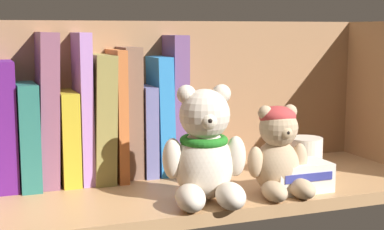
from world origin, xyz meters
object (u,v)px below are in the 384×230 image
(teddy_bear_smaller, at_px, (279,152))
(book_1, at_px, (3,124))
(book_3, at_px, (46,108))
(book_8, at_px, (128,111))
(small_product_box, at_px, (298,176))
(book_7, at_px, (114,113))
(book_11, at_px, (174,104))
(book_9, at_px, (144,129))
(book_2, at_px, (26,133))
(pillar_candle, at_px, (307,157))
(teddy_bear_larger, at_px, (205,152))
(book_4, at_px, (66,136))
(book_6, at_px, (98,116))
(book_5, at_px, (81,107))
(book_10, at_px, (158,115))

(teddy_bear_smaller, bearing_deg, book_1, 152.56)
(book_3, bearing_deg, book_8, 0.00)
(book_8, xyz_separation_m, small_product_box, (0.22, -0.19, -0.09))
(book_7, height_order, book_11, book_11)
(book_7, distance_m, book_9, 0.06)
(book_11, bearing_deg, book_2, 180.00)
(book_8, relative_size, pillar_candle, 3.39)
(small_product_box, bearing_deg, book_7, 141.67)
(teddy_bear_larger, relative_size, teddy_bear_smaller, 1.25)
(book_4, height_order, pillar_candle, book_4)
(book_9, relative_size, small_product_box, 1.60)
(book_1, relative_size, teddy_bear_smaller, 1.47)
(book_6, distance_m, book_11, 0.14)
(book_5, relative_size, book_6, 1.17)
(book_2, height_order, book_3, book_3)
(book_3, xyz_separation_m, pillar_candle, (0.42, -0.12, -0.09))
(book_8, xyz_separation_m, book_9, (0.03, 0.00, -0.03))
(book_4, height_order, small_product_box, book_4)
(book_7, bearing_deg, book_6, 180.00)
(book_4, xyz_separation_m, book_9, (0.14, 0.00, 0.00))
(teddy_bear_larger, relative_size, small_product_box, 1.77)
(book_1, bearing_deg, pillar_candle, -13.46)
(book_8, xyz_separation_m, teddy_bear_larger, (0.06, -0.20, -0.04))
(book_4, relative_size, teddy_bear_smaller, 1.10)
(book_9, xyz_separation_m, teddy_bear_smaller, (0.15, -0.20, -0.01))
(book_6, xyz_separation_m, pillar_candle, (0.34, -0.12, -0.07))
(book_5, distance_m, pillar_candle, 0.40)
(book_2, xyz_separation_m, teddy_bear_larger, (0.23, -0.20, -0.01))
(pillar_candle, height_order, small_product_box, pillar_candle)
(book_10, xyz_separation_m, pillar_candle, (0.23, -0.12, -0.07))
(book_1, distance_m, book_2, 0.04)
(book_2, xyz_separation_m, book_8, (0.17, 0.00, 0.03))
(book_3, xyz_separation_m, book_4, (0.03, 0.00, -0.05))
(book_2, xyz_separation_m, book_9, (0.20, 0.00, -0.01))
(book_2, distance_m, teddy_bear_smaller, 0.41)
(teddy_bear_smaller, bearing_deg, book_2, 150.30)
(book_8, relative_size, teddy_bear_smaller, 1.61)
(book_10, xyz_separation_m, book_11, (0.03, 0.00, 0.02))
(book_11, height_order, teddy_bear_larger, book_11)
(book_7, bearing_deg, pillar_candle, -20.74)
(teddy_bear_larger, bearing_deg, book_1, 143.74)
(book_4, relative_size, small_product_box, 1.56)
(book_1, bearing_deg, teddy_bear_smaller, -27.44)
(book_4, distance_m, teddy_bear_larger, 0.26)
(book_3, xyz_separation_m, teddy_bear_larger, (0.20, -0.20, -0.05))
(book_5, height_order, book_11, book_5)
(teddy_bear_larger, bearing_deg, pillar_candle, 19.61)
(book_7, relative_size, teddy_bear_larger, 1.27)
(book_5, height_order, teddy_bear_larger, book_5)
(book_9, distance_m, teddy_bear_smaller, 0.25)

